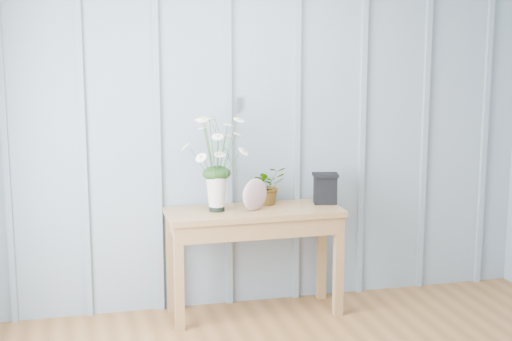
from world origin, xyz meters
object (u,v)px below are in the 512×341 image
object	(u,v)px
daisy_vase	(216,150)
felt_disc_vessel	(255,195)
sideboard	(254,225)
carved_box	(325,188)

from	to	relation	value
daisy_vase	felt_disc_vessel	size ratio (longest dim) A/B	3.03
sideboard	daisy_vase	world-z (taller)	daisy_vase
carved_box	sideboard	bearing A→B (deg)	-174.69
daisy_vase	carved_box	xyz separation A→B (m)	(0.79, 0.03, -0.31)
felt_disc_vessel	carved_box	size ratio (longest dim) A/B	1.03
sideboard	daisy_vase	bearing A→B (deg)	176.18
sideboard	carved_box	bearing A→B (deg)	5.31
daisy_vase	sideboard	bearing A→B (deg)	-3.82
sideboard	carved_box	size ratio (longest dim) A/B	5.57
sideboard	felt_disc_vessel	size ratio (longest dim) A/B	5.41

